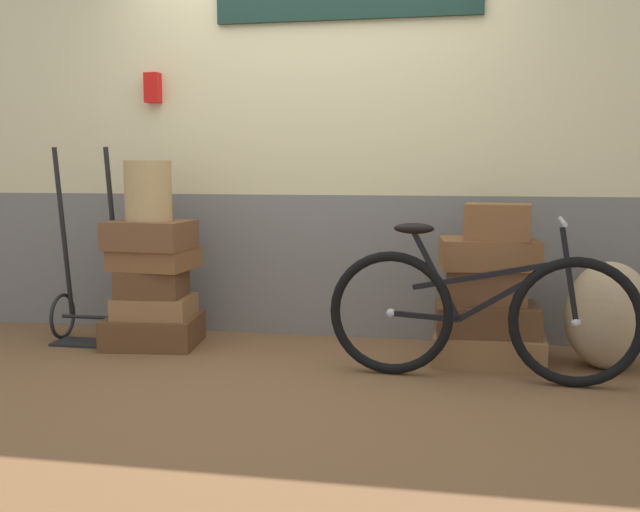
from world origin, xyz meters
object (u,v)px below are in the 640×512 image
(suitcase_6, at_px, (486,319))
(suitcase_9, at_px, (498,222))
(burlap_sack, at_px, (609,316))
(suitcase_1, at_px, (155,306))
(suitcase_0, at_px, (154,331))
(suitcase_3, at_px, (154,259))
(luggage_trolley, at_px, (89,299))
(suitcase_8, at_px, (489,253))
(wicker_basket, at_px, (148,191))
(suitcase_5, at_px, (489,347))
(suitcase_4, at_px, (150,235))
(suitcase_2, at_px, (152,283))
(bicycle, at_px, (480,314))
(suitcase_7, at_px, (486,286))

(suitcase_6, bearing_deg, suitcase_9, -9.43)
(burlap_sack, bearing_deg, suitcase_1, 179.47)
(suitcase_6, bearing_deg, suitcase_0, 175.10)
(suitcase_0, height_order, suitcase_1, suitcase_1)
(suitcase_3, bearing_deg, luggage_trolley, -179.85)
(suitcase_6, height_order, suitcase_8, suitcase_8)
(suitcase_1, xyz_separation_m, suitcase_9, (2.12, -0.02, 0.58))
(wicker_basket, bearing_deg, suitcase_5, -0.08)
(suitcase_3, distance_m, suitcase_8, 2.08)
(suitcase_4, height_order, luggage_trolley, luggage_trolley)
(suitcase_0, distance_m, suitcase_5, 2.11)
(suitcase_4, relative_size, suitcase_6, 0.86)
(suitcase_8, height_order, luggage_trolley, luggage_trolley)
(suitcase_3, bearing_deg, suitcase_1, -75.02)
(suitcase_4, height_order, burlap_sack, suitcase_4)
(suitcase_2, bearing_deg, suitcase_8, -3.35)
(suitcase_8, distance_m, bicycle, 0.50)
(suitcase_2, distance_m, wicker_basket, 0.59)
(suitcase_6, relative_size, suitcase_8, 1.06)
(suitcase_7, bearing_deg, suitcase_5, -21.19)
(suitcase_2, relative_size, suitcase_7, 0.88)
(luggage_trolley, bearing_deg, suitcase_2, -8.77)
(burlap_sack, bearing_deg, suitcase_4, 179.82)
(suitcase_9, relative_size, luggage_trolley, 0.29)
(suitcase_6, height_order, burlap_sack, burlap_sack)
(suitcase_5, bearing_deg, bicycle, -97.76)
(suitcase_7, distance_m, wicker_basket, 2.16)
(suitcase_0, bearing_deg, burlap_sack, -7.38)
(suitcase_0, height_order, suitcase_8, suitcase_8)
(suitcase_4, distance_m, burlap_sack, 2.79)
(suitcase_2, bearing_deg, bicycle, -14.88)
(suitcase_2, relative_size, bicycle, 0.24)
(suitcase_1, height_order, suitcase_6, suitcase_6)
(suitcase_9, distance_m, luggage_trolley, 2.66)
(suitcase_6, xyz_separation_m, bicycle, (-0.05, -0.38, 0.10))
(suitcase_5, relative_size, suitcase_9, 1.73)
(suitcase_3, height_order, suitcase_7, suitcase_3)
(luggage_trolley, bearing_deg, wicker_basket, -5.70)
(suitcase_3, relative_size, burlap_sack, 0.78)
(suitcase_4, bearing_deg, burlap_sack, 3.60)
(suitcase_9, relative_size, burlap_sack, 0.59)
(suitcase_6, bearing_deg, luggage_trolley, 174.41)
(suitcase_8, distance_m, luggage_trolley, 2.58)
(suitcase_6, bearing_deg, bicycle, -101.14)
(suitcase_9, xyz_separation_m, bicycle, (-0.10, -0.38, -0.47))
(suitcase_7, bearing_deg, suitcase_2, -178.62)
(burlap_sack, distance_m, bicycle, 0.82)
(wicker_basket, bearing_deg, luggage_trolley, 174.30)
(suitcase_0, relative_size, suitcase_5, 0.90)
(wicker_basket, height_order, luggage_trolley, luggage_trolley)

